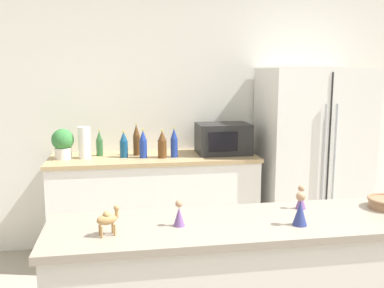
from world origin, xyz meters
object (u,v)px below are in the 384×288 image
at_px(wise_man_figurine_purple, 300,211).
at_px(camel_figurine, 108,219).
at_px(refrigerator, 311,160).
at_px(microwave, 223,139).
at_px(wise_man_figurine_crimson, 301,199).
at_px(back_bottle_4, 137,140).
at_px(paper_towel_roll, 84,143).
at_px(back_bottle_1, 143,144).
at_px(back_bottle_2, 174,143).
at_px(potted_plant, 63,143).
at_px(back_bottle_0, 99,144).
at_px(back_bottle_5, 124,145).
at_px(back_bottle_3, 162,145).
at_px(wise_man_figurine_blue, 179,215).

bearing_deg(wise_man_figurine_purple, camel_figurine, 178.79).
bearing_deg(refrigerator, microwave, 175.35).
height_order(wise_man_figurine_crimson, wise_man_figurine_purple, wise_man_figurine_purple).
xyz_separation_m(back_bottle_4, wise_man_figurine_purple, (0.65, -2.13, -0.01)).
bearing_deg(refrigerator, paper_towel_roll, 178.78).
height_order(microwave, wise_man_figurine_purple, microwave).
bearing_deg(camel_figurine, refrigerator, 47.14).
bearing_deg(back_bottle_1, back_bottle_4, 112.46).
height_order(back_bottle_2, wise_man_figurine_crimson, back_bottle_2).
bearing_deg(potted_plant, back_bottle_4, 5.70).
bearing_deg(back_bottle_2, back_bottle_1, 176.37).
bearing_deg(back_bottle_0, back_bottle_5, -26.29).
xyz_separation_m(back_bottle_2, back_bottle_3, (-0.11, -0.01, -0.01)).
distance_m(microwave, wise_man_figurine_blue, 2.12).
bearing_deg(potted_plant, back_bottle_0, 16.37).
height_order(back_bottle_1, wise_man_figurine_purple, back_bottle_1).
bearing_deg(wise_man_figurine_purple, paper_towel_roll, 118.23).
relative_size(refrigerator, camel_figurine, 13.55).
bearing_deg(back_bottle_0, wise_man_figurine_crimson, -60.75).
xyz_separation_m(back_bottle_0, wise_man_figurine_purple, (0.98, -2.15, 0.02)).
xyz_separation_m(back_bottle_0, back_bottle_5, (0.22, -0.11, 0.00)).
bearing_deg(wise_man_figurine_blue, back_bottle_2, 83.49).
distance_m(back_bottle_3, back_bottle_5, 0.34).
xyz_separation_m(back_bottle_4, camel_figurine, (-0.20, -2.11, 0.00)).
xyz_separation_m(wise_man_figurine_blue, wise_man_figurine_purple, (0.54, -0.08, 0.02)).
bearing_deg(wise_man_figurine_crimson, refrigerator, 63.33).
bearing_deg(back_bottle_3, back_bottle_0, 161.33).
height_order(paper_towel_roll, back_bottle_1, paper_towel_roll).
relative_size(back_bottle_4, wise_man_figurine_crimson, 2.38).
bearing_deg(back_bottle_2, microwave, 11.84).
bearing_deg(paper_towel_roll, back_bottle_4, 8.76).
distance_m(potted_plant, back_bottle_1, 0.70).
height_order(refrigerator, back_bottle_1, refrigerator).
xyz_separation_m(potted_plant, microwave, (1.44, 0.02, -0.00)).
bearing_deg(microwave, paper_towel_roll, -178.90).
distance_m(paper_towel_roll, microwave, 1.25).
xyz_separation_m(paper_towel_roll, wise_man_figurine_blue, (0.57, -1.98, -0.02)).
relative_size(potted_plant, wise_man_figurine_blue, 2.22).
bearing_deg(back_bottle_5, paper_towel_roll, 178.35).
height_order(back_bottle_5, wise_man_figurine_blue, back_bottle_5).
bearing_deg(back_bottle_4, potted_plant, -174.30).
relative_size(back_bottle_0, camel_figurine, 1.86).
xyz_separation_m(potted_plant, wise_man_figurine_purple, (1.29, -2.06, -0.01)).
distance_m(back_bottle_2, wise_man_figurine_purple, 2.01).
distance_m(refrigerator, back_bottle_3, 1.44).
relative_size(back_bottle_0, back_bottle_4, 0.81).
relative_size(camel_figurine, wise_man_figurine_blue, 1.06).
distance_m(back_bottle_0, wise_man_figurine_purple, 2.37).
bearing_deg(refrigerator, camel_figurine, -132.86).
relative_size(refrigerator, wise_man_figurine_blue, 14.41).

